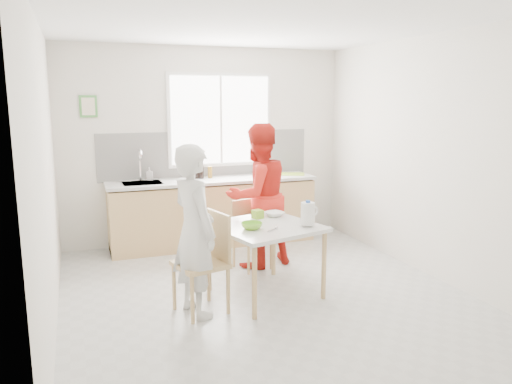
{
  "coord_description": "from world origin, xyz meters",
  "views": [
    {
      "loc": [
        -1.76,
        -4.56,
        2.01
      ],
      "look_at": [
        -0.01,
        0.2,
        1.05
      ],
      "focal_mm": 35.0,
      "sensor_mm": 36.0,
      "label": 1
    }
  ],
  "objects_px": {
    "bowl_green": "(252,226)",
    "wine_bottle_b": "(197,167)",
    "chair_far": "(249,231)",
    "bowl_white": "(274,214)",
    "person_red": "(258,196)",
    "wine_bottle_a": "(201,167)",
    "milk_jug": "(308,213)",
    "dining_table": "(265,232)",
    "chair_left": "(207,258)",
    "person_white": "(194,231)"
  },
  "relations": [
    {
      "from": "dining_table",
      "to": "wine_bottle_b",
      "type": "relative_size",
      "value": 3.91
    },
    {
      "from": "person_white",
      "to": "bowl_white",
      "type": "xyz_separation_m",
      "value": [
        1.01,
        0.52,
        -0.04
      ]
    },
    {
      "from": "milk_jug",
      "to": "chair_left",
      "type": "bearing_deg",
      "value": 164.33
    },
    {
      "from": "dining_table",
      "to": "bowl_green",
      "type": "height_order",
      "value": "bowl_green"
    },
    {
      "from": "person_red",
      "to": "wine_bottle_b",
      "type": "distance_m",
      "value": 1.28
    },
    {
      "from": "chair_left",
      "to": "person_white",
      "type": "bearing_deg",
      "value": -90.0
    },
    {
      "from": "person_white",
      "to": "person_red",
      "type": "bearing_deg",
      "value": -57.77
    },
    {
      "from": "bowl_green",
      "to": "wine_bottle_b",
      "type": "height_order",
      "value": "wine_bottle_b"
    },
    {
      "from": "chair_far",
      "to": "milk_jug",
      "type": "bearing_deg",
      "value": -91.38
    },
    {
      "from": "bowl_green",
      "to": "wine_bottle_a",
      "type": "bearing_deg",
      "value": 89.27
    },
    {
      "from": "milk_jug",
      "to": "bowl_green",
      "type": "bearing_deg",
      "value": 156.2
    },
    {
      "from": "chair_far",
      "to": "person_white",
      "type": "xyz_separation_m",
      "value": [
        -0.91,
        -1.07,
        0.36
      ]
    },
    {
      "from": "dining_table",
      "to": "chair_far",
      "type": "distance_m",
      "value": 0.91
    },
    {
      "from": "chair_far",
      "to": "milk_jug",
      "type": "height_order",
      "value": "milk_jug"
    },
    {
      "from": "chair_far",
      "to": "wine_bottle_a",
      "type": "xyz_separation_m",
      "value": [
        -0.29,
        1.17,
        0.63
      ]
    },
    {
      "from": "dining_table",
      "to": "bowl_white",
      "type": "height_order",
      "value": "bowl_white"
    },
    {
      "from": "person_white",
      "to": "bowl_white",
      "type": "height_order",
      "value": "person_white"
    },
    {
      "from": "chair_left",
      "to": "chair_far",
      "type": "xyz_separation_m",
      "value": [
        0.79,
        1.04,
        -0.08
      ]
    },
    {
      "from": "person_red",
      "to": "wine_bottle_a",
      "type": "relative_size",
      "value": 5.37
    },
    {
      "from": "wine_bottle_a",
      "to": "dining_table",
      "type": "bearing_deg",
      "value": -85.7
    },
    {
      "from": "person_white",
      "to": "bowl_white",
      "type": "relative_size",
      "value": 7.89
    },
    {
      "from": "person_white",
      "to": "dining_table",
      "type": "bearing_deg",
      "value": -90.0
    },
    {
      "from": "bowl_green",
      "to": "person_red",
      "type": "bearing_deg",
      "value": 66.41
    },
    {
      "from": "chair_left",
      "to": "bowl_white",
      "type": "distance_m",
      "value": 1.04
    },
    {
      "from": "wine_bottle_b",
      "to": "milk_jug",
      "type": "bearing_deg",
      "value": -75.32
    },
    {
      "from": "chair_left",
      "to": "chair_far",
      "type": "height_order",
      "value": "chair_left"
    },
    {
      "from": "bowl_green",
      "to": "wine_bottle_a",
      "type": "distance_m",
      "value": 2.16
    },
    {
      "from": "dining_table",
      "to": "chair_left",
      "type": "xyz_separation_m",
      "value": [
        -0.66,
        -0.17,
        -0.14
      ]
    },
    {
      "from": "dining_table",
      "to": "milk_jug",
      "type": "height_order",
      "value": "milk_jug"
    },
    {
      "from": "dining_table",
      "to": "person_white",
      "type": "distance_m",
      "value": 0.82
    },
    {
      "from": "dining_table",
      "to": "bowl_green",
      "type": "xyz_separation_m",
      "value": [
        -0.18,
        -0.1,
        0.11
      ]
    },
    {
      "from": "chair_left",
      "to": "wine_bottle_b",
      "type": "xyz_separation_m",
      "value": [
        0.45,
        2.24,
        0.55
      ]
    },
    {
      "from": "person_white",
      "to": "milk_jug",
      "type": "relative_size",
      "value": 6.5
    },
    {
      "from": "chair_far",
      "to": "bowl_white",
      "type": "distance_m",
      "value": 0.65
    },
    {
      "from": "chair_left",
      "to": "wine_bottle_b",
      "type": "bearing_deg",
      "value": 154.15
    },
    {
      "from": "dining_table",
      "to": "wine_bottle_b",
      "type": "height_order",
      "value": "wine_bottle_b"
    },
    {
      "from": "bowl_green",
      "to": "milk_jug",
      "type": "relative_size",
      "value": 0.84
    },
    {
      "from": "person_red",
      "to": "wine_bottle_a",
      "type": "bearing_deg",
      "value": -85.05
    },
    {
      "from": "person_white",
      "to": "wine_bottle_b",
      "type": "distance_m",
      "value": 2.35
    },
    {
      "from": "person_white",
      "to": "wine_bottle_a",
      "type": "bearing_deg",
      "value": -30.05
    },
    {
      "from": "person_red",
      "to": "bowl_white",
      "type": "relative_size",
      "value": 8.43
    },
    {
      "from": "person_white",
      "to": "milk_jug",
      "type": "distance_m",
      "value": 1.16
    },
    {
      "from": "bowl_green",
      "to": "wine_bottle_a",
      "type": "relative_size",
      "value": 0.65
    },
    {
      "from": "chair_far",
      "to": "milk_jug",
      "type": "distance_m",
      "value": 1.17
    },
    {
      "from": "person_white",
      "to": "milk_jug",
      "type": "bearing_deg",
      "value": -103.99
    },
    {
      "from": "bowl_green",
      "to": "wine_bottle_b",
      "type": "distance_m",
      "value": 2.19
    },
    {
      "from": "person_white",
      "to": "wine_bottle_b",
      "type": "xyz_separation_m",
      "value": [
        0.57,
        2.27,
        0.27
      ]
    },
    {
      "from": "chair_left",
      "to": "person_red",
      "type": "distance_m",
      "value": 1.44
    },
    {
      "from": "bowl_white",
      "to": "chair_left",
      "type": "bearing_deg",
      "value": -151.17
    },
    {
      "from": "chair_left",
      "to": "chair_far",
      "type": "bearing_deg",
      "value": 128.28
    }
  ]
}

